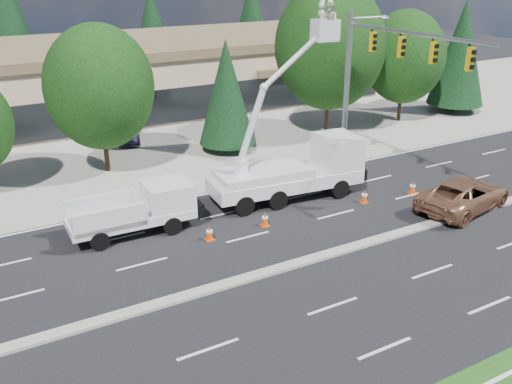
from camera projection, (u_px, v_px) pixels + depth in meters
ground at (286, 268)px, 23.31m from camera, size 140.00×140.00×0.00m
concrete_apron at (130, 142)px, 39.38m from camera, size 140.00×22.00×0.01m
road_median at (286, 267)px, 23.29m from camera, size 120.00×0.55×0.12m
strip_mall at (88, 77)px, 46.32m from camera, size 50.40×15.40×5.50m
tree_front_d at (99, 87)px, 32.08m from camera, size 6.17×6.17×8.57m
tree_front_e at (226, 92)px, 36.19m from camera, size 3.66×3.66×7.21m
tree_front_f at (330, 46)px, 38.98m from camera, size 7.60×7.60×10.55m
tree_front_g at (405, 57)px, 42.67m from camera, size 6.04×6.04×8.38m
tree_front_h at (461, 53)px, 45.48m from camera, size 4.50×4.50×8.87m
tree_back_b at (7, 20)px, 52.78m from camera, size 6.07×6.07×11.97m
tree_back_c at (152, 28)px, 59.73m from camera, size 4.75×4.75×9.37m
tree_back_d at (252, 18)px, 65.10m from camera, size 5.10×5.10×10.05m
signal_mast at (373, 70)px, 31.27m from camera, size 2.76×10.16×9.00m
utility_pickup at (140, 214)px, 26.11m from camera, size 5.74×2.43×2.17m
bucket_truck at (299, 159)px, 29.57m from camera, size 8.28×3.28×9.90m
traffic_cone_b at (210, 233)px, 25.51m from camera, size 0.40×0.40×0.70m
traffic_cone_c at (265, 219)px, 26.86m from camera, size 0.40×0.40×0.70m
traffic_cone_d at (364, 196)px, 29.43m from camera, size 0.40×0.40×0.70m
traffic_cone_e at (413, 187)px, 30.62m from camera, size 0.40×0.40×0.70m
minivan at (464, 194)px, 28.52m from camera, size 6.05×3.65×1.57m
parked_car_east at (129, 132)px, 39.25m from camera, size 2.54×4.29×1.34m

